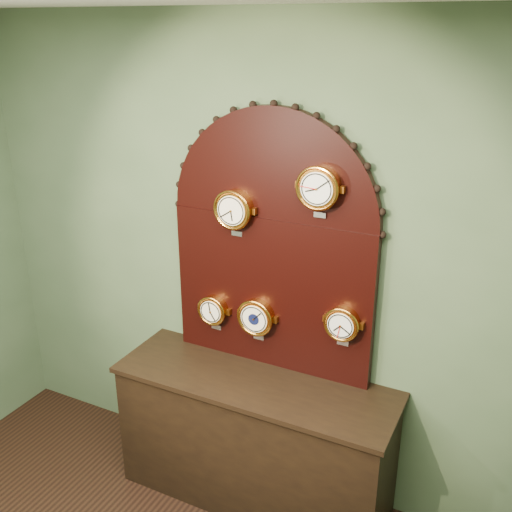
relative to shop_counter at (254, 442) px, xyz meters
The scene contains 8 objects.
wall_back 1.04m from the shop_counter, 90.00° to the left, with size 4.00×4.00×0.00m, color #496041.
shop_counter is the anchor object (origin of this frame).
display_board 1.25m from the shop_counter, 90.00° to the left, with size 1.26×0.06×1.53m.
roman_clock 1.39m from the shop_counter, 142.83° to the left, with size 0.23×0.08×0.28m.
arabic_clock 1.58m from the shop_counter, 28.44° to the left, with size 0.23×0.08×0.28m.
hygrometer 0.82m from the shop_counter, 156.32° to the left, with size 0.19×0.08×0.24m.
barometer 0.76m from the shop_counter, 113.10° to the left, with size 0.22×0.08×0.28m.
tide_clock 0.95m from the shop_counter, 19.03° to the left, with size 0.20×0.08×0.25m.
Camera 1 is at (1.28, -0.31, 2.72)m, focal length 41.40 mm.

